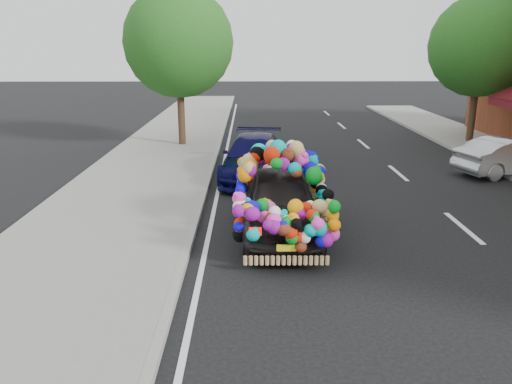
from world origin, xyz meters
The scene contains 9 objects.
ground centered at (0.00, 0.00, 0.00)m, with size 100.00×100.00×0.00m, color black.
sidewalk centered at (-4.30, 0.00, 0.06)m, with size 4.00×60.00×0.12m, color gray.
kerb centered at (-2.35, 0.00, 0.07)m, with size 0.15×60.00×0.13m, color gray.
lane_markings centered at (3.60, 0.00, 0.01)m, with size 6.00×50.00×0.01m, color silver, non-canonical shape.
tree_near_sidewalk centered at (-3.80, 9.50, 4.02)m, with size 4.20×4.20×6.13m.
tree_far_b centered at (8.00, 10.00, 3.89)m, with size 4.00×4.00×5.90m.
plush_art_car centered at (-0.47, -0.23, 1.02)m, with size 2.00×4.19×2.00m.
navy_sedan centered at (-0.98, 4.50, 0.63)m, with size 1.78×4.37×1.27m, color #040432.
silver_hatchback centered at (7.00, 4.77, 0.58)m, with size 1.23×3.53×1.16m, color #A4A7AC.
Camera 1 is at (-1.14, -10.30, 3.83)m, focal length 35.00 mm.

